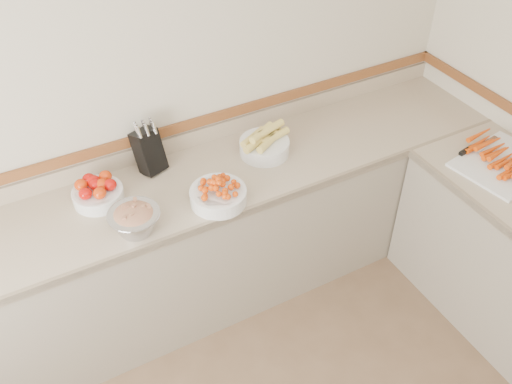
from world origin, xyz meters
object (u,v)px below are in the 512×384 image
cherry_tomato_bowl (218,193)px  cutting_board (502,161)px  rhubarb_bowl (135,220)px  corn_bowl (264,144)px  knife_block (148,150)px  tomato_bowl (97,192)px

cherry_tomato_bowl → cutting_board: size_ratio=0.51×
rhubarb_bowl → cutting_board: rhubarb_bowl is taller
corn_bowl → rhubarb_bowl: bearing=-163.3°
corn_bowl → cutting_board: corn_bowl is taller
cherry_tomato_bowl → rhubarb_bowl: cherry_tomato_bowl is taller
knife_block → corn_bowl: (0.62, -0.17, -0.06)m
knife_block → rhubarb_bowl: knife_block is taller
tomato_bowl → rhubarb_bowl: rhubarb_bowl is taller
knife_block → corn_bowl: knife_block is taller
tomato_bowl → cherry_tomato_bowl: (0.54, -0.30, -0.00)m
tomato_bowl → cutting_board: 2.19m
knife_block → tomato_bowl: bearing=-160.3°
cherry_tomato_bowl → rhubarb_bowl: bearing=-179.5°
tomato_bowl → cherry_tomato_bowl: bearing=-29.6°
cutting_board → tomato_bowl: bearing=159.4°
tomato_bowl → cutting_board: bearing=-20.6°
corn_bowl → rhubarb_bowl: size_ratio=1.23×
knife_block → cutting_board: size_ratio=0.55×
tomato_bowl → knife_block: bearing=19.7°
rhubarb_bowl → knife_block: bearing=61.1°
cherry_tomato_bowl → cutting_board: (1.52, -0.47, -0.03)m
knife_block → cherry_tomato_bowl: size_ratio=1.08×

